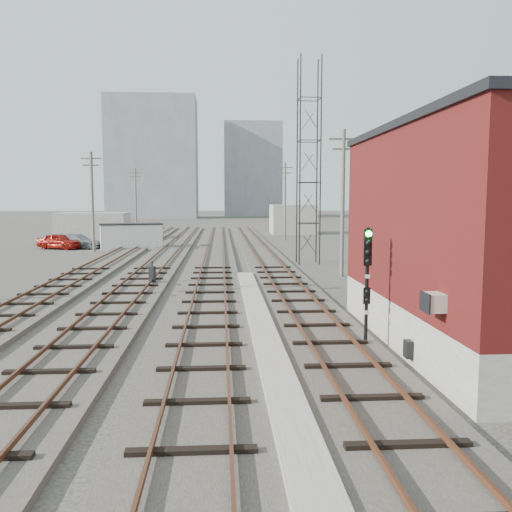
{
  "coord_description": "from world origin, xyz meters",
  "views": [
    {
      "loc": [
        -0.94,
        -4.83,
        4.78
      ],
      "look_at": [
        0.64,
        19.65,
        2.2
      ],
      "focal_mm": 38.0,
      "sensor_mm": 36.0,
      "label": 1
    }
  ],
  "objects": [
    {
      "name": "track_mid_left",
      "position": [
        -5.5,
        39.0,
        0.11
      ],
      "size": [
        3.2,
        90.0,
        0.39
      ],
      "color": "#332D28",
      "rests_on": "ground"
    },
    {
      "name": "lattice_tower",
      "position": [
        5.5,
        35.0,
        7.5
      ],
      "size": [
        1.6,
        1.6,
        15.0
      ],
      "color": "black",
      "rests_on": "ground"
    },
    {
      "name": "car_grey",
      "position": [
        -14.92,
        48.57,
        0.71
      ],
      "size": [
        5.23,
        3.32,
        1.41
      ],
      "primitive_type": "imported",
      "rotation": [
        0.0,
        0.0,
        1.27
      ],
      "color": "slate",
      "rests_on": "ground"
    },
    {
      "name": "ground",
      "position": [
        0.0,
        60.0,
        0.0
      ],
      "size": [
        320.0,
        320.0,
        0.0
      ],
      "primitive_type": "plane",
      "color": "#282621",
      "rests_on": "ground"
    },
    {
      "name": "switch_stand",
      "position": [
        -4.76,
        25.11,
        0.61
      ],
      "size": [
        0.38,
        0.38,
        1.28
      ],
      "rotation": [
        0.0,
        0.0,
        -0.34
      ],
      "color": "black",
      "rests_on": "ground"
    },
    {
      "name": "track_right",
      "position": [
        2.5,
        39.0,
        0.11
      ],
      "size": [
        3.2,
        90.0,
        0.39
      ],
      "color": "#332D28",
      "rests_on": "ground"
    },
    {
      "name": "platform_curb",
      "position": [
        0.5,
        14.0,
        0.13
      ],
      "size": [
        0.9,
        28.0,
        0.26
      ],
      "primitive_type": "cube",
      "color": "gray",
      "rests_on": "ground"
    },
    {
      "name": "shed_left",
      "position": [
        -16.0,
        60.0,
        1.6
      ],
      "size": [
        8.0,
        5.0,
        3.2
      ],
      "primitive_type": "cube",
      "color": "gray",
      "rests_on": "ground"
    },
    {
      "name": "utility_pole_right_b",
      "position": [
        6.5,
        58.0,
        4.8
      ],
      "size": [
        1.8,
        0.24,
        9.0
      ],
      "color": "#595147",
      "rests_on": "ground"
    },
    {
      "name": "car_red",
      "position": [
        -16.43,
        48.06,
        0.76
      ],
      "size": [
        4.82,
        3.48,
        1.53
      ],
      "primitive_type": "imported",
      "rotation": [
        0.0,
        0.0,
        1.15
      ],
      "color": "maroon",
      "rests_on": "ground"
    },
    {
      "name": "apartment_left",
      "position": [
        -18.0,
        135.0,
        15.0
      ],
      "size": [
        22.0,
        14.0,
        30.0
      ],
      "primitive_type": "cube",
      "color": "gray",
      "rests_on": "ground"
    },
    {
      "name": "site_trailer",
      "position": [
        -9.57,
        47.66,
        1.25
      ],
      "size": [
        6.32,
        3.87,
        2.47
      ],
      "rotation": [
        0.0,
        0.0,
        0.24
      ],
      "color": "white",
      "rests_on": "ground"
    },
    {
      "name": "track_left",
      "position": [
        -9.5,
        39.0,
        0.11
      ],
      "size": [
        3.2,
        90.0,
        0.39
      ],
      "color": "#332D28",
      "rests_on": "ground"
    },
    {
      "name": "brick_building",
      "position": [
        7.5,
        12.0,
        3.63
      ],
      "size": [
        6.54,
        12.2,
        7.22
      ],
      "color": "gray",
      "rests_on": "ground"
    },
    {
      "name": "car_silver",
      "position": [
        -11.15,
        50.49,
        0.63
      ],
      "size": [
        3.91,
        1.65,
        1.26
      ],
      "primitive_type": "imported",
      "rotation": [
        0.0,
        0.0,
        1.66
      ],
      "color": "#B4B7BD",
      "rests_on": "ground"
    },
    {
      "name": "utility_pole_right_a",
      "position": [
        6.5,
        28.0,
        4.8
      ],
      "size": [
        1.8,
        0.24,
        9.0
      ],
      "color": "#595147",
      "rests_on": "ground"
    },
    {
      "name": "utility_pole_left_c",
      "position": [
        -12.5,
        70.0,
        4.8
      ],
      "size": [
        1.8,
        0.24,
        9.0
      ],
      "color": "#595147",
      "rests_on": "ground"
    },
    {
      "name": "utility_pole_left_b",
      "position": [
        -12.5,
        45.0,
        4.8
      ],
      "size": [
        1.8,
        0.24,
        9.0
      ],
      "color": "#595147",
      "rests_on": "ground"
    },
    {
      "name": "signal_mast",
      "position": [
        3.7,
        11.98,
        2.27
      ],
      "size": [
        0.4,
        0.41,
        3.89
      ],
      "color": "gray",
      "rests_on": "ground"
    },
    {
      "name": "shed_right",
      "position": [
        9.0,
        70.0,
        2.0
      ],
      "size": [
        6.0,
        6.0,
        4.0
      ],
      "primitive_type": "cube",
      "color": "gray",
      "rests_on": "ground"
    },
    {
      "name": "apartment_right",
      "position": [
        8.0,
        150.0,
        13.0
      ],
      "size": [
        16.0,
        12.0,
        26.0
      ],
      "primitive_type": "cube",
      "color": "gray",
      "rests_on": "ground"
    },
    {
      "name": "track_mid_right",
      "position": [
        -1.5,
        39.0,
        0.11
      ],
      "size": [
        3.2,
        90.0,
        0.39
      ],
      "color": "#332D28",
      "rests_on": "ground"
    }
  ]
}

